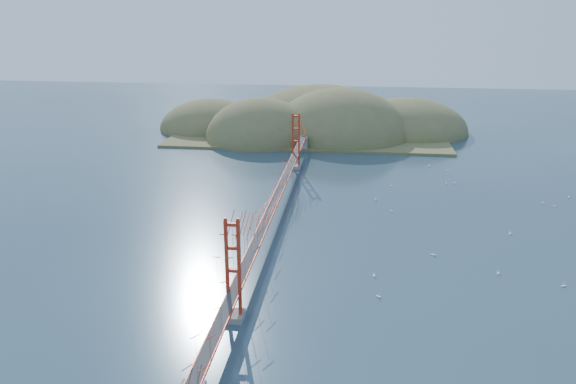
# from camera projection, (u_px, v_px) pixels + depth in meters

# --- Properties ---
(ground) EXTENTS (320.00, 320.00, 0.00)m
(ground) POSITION_uv_depth(u_px,v_px,m) (275.00, 220.00, 88.99)
(ground) COLOR #284151
(ground) RESTS_ON ground
(bridge) EXTENTS (2.20, 94.40, 12.00)m
(bridge) POSITION_uv_depth(u_px,v_px,m) (275.00, 177.00, 86.96)
(bridge) COLOR gray
(bridge) RESTS_ON ground
(far_headlands) EXTENTS (84.00, 58.00, 25.00)m
(far_headlands) POSITION_uv_depth(u_px,v_px,m) (319.00, 130.00, 153.29)
(far_headlands) COLOR olive
(far_headlands) RESTS_ON ground
(sailboat_12) EXTENTS (0.53, 0.46, 0.60)m
(sailboat_12) POSITION_uv_depth(u_px,v_px,m) (391.00, 185.00, 105.78)
(sailboat_12) COLOR white
(sailboat_12) RESTS_ON ground
(sailboat_5) EXTENTS (0.44, 0.54, 0.64)m
(sailboat_5) POSITION_uv_depth(u_px,v_px,m) (498.00, 273.00, 71.01)
(sailboat_5) COLOR white
(sailboat_5) RESTS_ON ground
(sailboat_7) EXTENTS (0.64, 0.58, 0.72)m
(sailboat_7) POSITION_uv_depth(u_px,v_px,m) (429.00, 166.00, 118.82)
(sailboat_7) COLOR white
(sailboat_7) RESTS_ON ground
(sailboat_15) EXTENTS (0.47, 0.52, 0.58)m
(sailboat_15) POSITION_uv_depth(u_px,v_px,m) (446.00, 183.00, 107.33)
(sailboat_15) COLOR white
(sailboat_15) RESTS_ON ground
(sailboat_0) EXTENTS (0.46, 0.53, 0.60)m
(sailboat_0) POSITION_uv_depth(u_px,v_px,m) (374.00, 275.00, 70.35)
(sailboat_0) COLOR white
(sailboat_0) RESTS_ON ground
(sailboat_13) EXTENTS (0.62, 0.62, 0.70)m
(sailboat_13) POSITION_uv_depth(u_px,v_px,m) (564.00, 285.00, 67.73)
(sailboat_13) COLOR white
(sailboat_13) RESTS_ON ground
(sailboat_1) EXTENTS (0.57, 0.57, 0.60)m
(sailboat_1) POSITION_uv_depth(u_px,v_px,m) (375.00, 199.00, 98.19)
(sailboat_1) COLOR white
(sailboat_1) RESTS_ON ground
(sailboat_17) EXTENTS (0.62, 0.59, 0.70)m
(sailboat_17) POSITION_uv_depth(u_px,v_px,m) (543.00, 203.00, 96.34)
(sailboat_17) COLOR white
(sailboat_17) RESTS_ON ground
(sailboat_14) EXTENTS (0.66, 0.66, 0.73)m
(sailboat_14) POSITION_uv_depth(u_px,v_px,m) (510.00, 233.00, 83.27)
(sailboat_14) COLOR white
(sailboat_14) RESTS_ON ground
(sailboat_9) EXTENTS (0.64, 0.64, 0.68)m
(sailboat_9) POSITION_uv_depth(u_px,v_px,m) (569.00, 197.00, 99.21)
(sailboat_9) COLOR white
(sailboat_9) RESTS_ON ground
(sailboat_16) EXTENTS (0.54, 0.54, 0.56)m
(sailboat_16) POSITION_uv_depth(u_px,v_px,m) (391.00, 211.00, 92.65)
(sailboat_16) COLOR white
(sailboat_16) RESTS_ON ground
(sailboat_2) EXTENTS (0.66, 0.66, 0.74)m
(sailboat_2) POSITION_uv_depth(u_px,v_px,m) (433.00, 254.00, 76.23)
(sailboat_2) COLOR white
(sailboat_2) RESTS_ON ground
(sailboat_6) EXTENTS (0.66, 0.66, 0.69)m
(sailboat_6) POSITION_uv_depth(u_px,v_px,m) (378.00, 296.00, 65.27)
(sailboat_6) COLOR white
(sailboat_6) RESTS_ON ground
(sailboat_11) EXTENTS (0.56, 0.56, 0.60)m
(sailboat_11) POSITION_uv_depth(u_px,v_px,m) (555.00, 206.00, 94.85)
(sailboat_11) COLOR white
(sailboat_11) RESTS_ON ground
(sailboat_8) EXTENTS (0.50, 0.49, 0.56)m
(sailboat_8) POSITION_uv_depth(u_px,v_px,m) (448.00, 170.00, 115.42)
(sailboat_8) COLOR white
(sailboat_8) RESTS_ON ground
(sailboat_4) EXTENTS (0.68, 0.68, 0.72)m
(sailboat_4) POSITION_uv_depth(u_px,v_px,m) (455.00, 183.00, 107.18)
(sailboat_4) COLOR white
(sailboat_4) RESTS_ON ground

